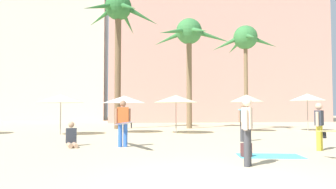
# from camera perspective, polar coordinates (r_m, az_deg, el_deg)

# --- Properties ---
(ground) EXTENTS (120.00, 120.00, 0.00)m
(ground) POSITION_cam_1_polar(r_m,az_deg,el_deg) (6.68, 7.36, -15.05)
(ground) COLOR #C6B28C
(hotel_pink) EXTENTS (25.55, 10.32, 17.67)m
(hotel_pink) POSITION_cam_1_polar(r_m,az_deg,el_deg) (41.05, 8.00, 7.72)
(hotel_pink) COLOR #DB9989
(hotel_pink) RESTS_ON ground
(hotel_tower_gray) EXTENTS (16.35, 10.40, 28.42)m
(hotel_tower_gray) POSITION_cam_1_polar(r_m,az_deg,el_deg) (49.32, -20.75, 12.50)
(hotel_tower_gray) COLOR beige
(hotel_tower_gray) RESTS_ON ground
(palm_tree_far_left) EXTENTS (6.06, 6.57, 8.45)m
(palm_tree_far_left) POSITION_cam_1_polar(r_m,az_deg,el_deg) (24.93, 3.77, 10.14)
(palm_tree_far_left) COLOR brown
(palm_tree_far_left) RESTS_ON ground
(palm_tree_left) EXTENTS (4.96, 5.01, 7.36)m
(palm_tree_left) POSITION_cam_1_polar(r_m,az_deg,el_deg) (23.43, 13.65, 9.14)
(palm_tree_left) COLOR brown
(palm_tree_left) RESTS_ON ground
(palm_tree_center) EXTENTS (5.64, 5.94, 10.19)m
(palm_tree_center) POSITION_cam_1_polar(r_m,az_deg,el_deg) (24.97, -8.86, 13.41)
(palm_tree_center) COLOR brown
(palm_tree_center) RESTS_ON ground
(cafe_umbrella_0) EXTENTS (2.66, 2.66, 2.29)m
(cafe_umbrella_0) POSITION_cam_1_polar(r_m,az_deg,el_deg) (19.17, 1.44, -0.79)
(cafe_umbrella_0) COLOR gray
(cafe_umbrella_0) RESTS_ON ground
(cafe_umbrella_2) EXTENTS (2.23, 2.23, 2.40)m
(cafe_umbrella_2) POSITION_cam_1_polar(r_m,az_deg,el_deg) (21.59, 13.88, -0.68)
(cafe_umbrella_2) COLOR gray
(cafe_umbrella_2) RESTS_ON ground
(cafe_umbrella_3) EXTENTS (2.29, 2.29, 2.49)m
(cafe_umbrella_3) POSITION_cam_1_polar(r_m,az_deg,el_deg) (23.39, 23.68, -0.44)
(cafe_umbrella_3) COLOR gray
(cafe_umbrella_3) RESTS_ON ground
(cafe_umbrella_4) EXTENTS (2.65, 2.65, 2.28)m
(cafe_umbrella_4) POSITION_cam_1_polar(r_m,az_deg,el_deg) (19.96, -7.82, -0.88)
(cafe_umbrella_4) COLOR gray
(cafe_umbrella_4) RESTS_ON ground
(cafe_umbrella_5) EXTENTS (2.56, 2.56, 2.28)m
(cafe_umbrella_5) POSITION_cam_1_polar(r_m,az_deg,el_deg) (19.12, -18.65, -0.70)
(cafe_umbrella_5) COLOR gray
(cafe_umbrella_5) RESTS_ON ground
(beach_towel) EXTENTS (2.08, 1.41, 0.01)m
(beach_towel) POSITION_cam_1_polar(r_m,az_deg,el_deg) (10.39, 17.75, -10.44)
(beach_towel) COLOR #4CC6D6
(beach_towel) RESTS_ON ground
(backpack) EXTENTS (0.33, 0.29, 0.42)m
(backpack) POSITION_cam_1_polar(r_m,az_deg,el_deg) (9.98, 13.81, -9.69)
(backpack) COLOR #4E2C2E
(backpack) RESTS_ON ground
(person_near_right) EXTENTS (1.03, 2.96, 1.78)m
(person_near_right) POSITION_cam_1_polar(r_m,az_deg,el_deg) (12.24, -8.08, -4.93)
(person_near_right) COLOR blue
(person_near_right) RESTS_ON ground
(person_mid_right) EXTENTS (0.61, 1.05, 0.96)m
(person_mid_right) POSITION_cam_1_polar(r_m,az_deg,el_deg) (12.99, -16.89, -7.45)
(person_mid_right) COLOR tan
(person_mid_right) RESTS_ON ground
(person_far_left) EXTENTS (0.40, 0.56, 1.74)m
(person_far_left) POSITION_cam_1_polar(r_m,az_deg,el_deg) (8.38, 14.02, -5.85)
(person_far_left) COLOR #3D3D42
(person_far_left) RESTS_ON ground
(person_mid_center) EXTENTS (0.57, 0.39, 1.71)m
(person_mid_center) POSITION_cam_1_polar(r_m,az_deg,el_deg) (14.67, 13.34, -4.55)
(person_mid_center) COLOR #3D3D42
(person_mid_center) RESTS_ON ground
(person_near_left) EXTENTS (0.51, 0.48, 1.66)m
(person_near_left) POSITION_cam_1_polar(r_m,az_deg,el_deg) (12.37, 25.45, -4.85)
(person_near_left) COLOR gold
(person_near_left) RESTS_ON ground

